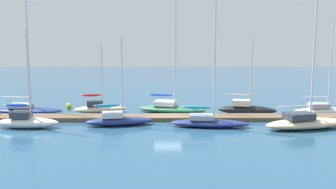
{
  "coord_description": "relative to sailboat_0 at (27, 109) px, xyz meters",
  "views": [
    {
      "loc": [
        -0.22,
        -35.41,
        7.67
      ],
      "look_at": [
        0.0,
        2.0,
        2.0
      ],
      "focal_mm": 42.67,
      "sensor_mm": 36.0,
      "label": 1
    }
  ],
  "objects": [
    {
      "name": "sailboat_3",
      "position": [
        9.55,
        -5.36,
        0.07
      ],
      "size": [
        5.87,
        2.51,
        7.43
      ],
      "rotation": [
        0.0,
        0.0,
        0.18
      ],
      "color": "navy",
      "rests_on": "ground_plane"
    },
    {
      "name": "sailboat_5",
      "position": [
        17.15,
        -5.96,
        0.09
      ],
      "size": [
        6.69,
        2.39,
        11.09
      ],
      "rotation": [
        0.0,
        0.0,
        -0.1
      ],
      "color": "navy",
      "rests_on": "ground_plane"
    },
    {
      "name": "dock_pier",
      "position": [
        13.8,
        -3.04,
        -0.28
      ],
      "size": [
        32.52,
        2.12,
        0.37
      ],
      "primitive_type": "cube",
      "color": "brown",
      "rests_on": "ground_plane"
    },
    {
      "name": "sailboat_4",
      "position": [
        14.11,
        0.36,
        0.07
      ],
      "size": [
        7.21,
        3.76,
        11.32
      ],
      "rotation": [
        0.0,
        0.0,
        -0.22
      ],
      "color": "#2D7047",
      "rests_on": "ground_plane"
    },
    {
      "name": "sailboat_6",
      "position": [
        21.37,
        -0.71,
        0.1
      ],
      "size": [
        5.75,
        2.5,
        7.34
      ],
      "rotation": [
        0.0,
        0.0,
        -0.18
      ],
      "color": "black",
      "rests_on": "ground_plane"
    },
    {
      "name": "sailboat_1",
      "position": [
        2.1,
        -6.19,
        0.14
      ],
      "size": [
        5.24,
        1.78,
        8.05
      ],
      "rotation": [
        0.0,
        0.0,
        -0.03
      ],
      "color": "white",
      "rests_on": "ground_plane"
    },
    {
      "name": "sailboat_8",
      "position": [
        28.88,
        -0.72,
        0.02
      ],
      "size": [
        6.32,
        2.19,
        8.93
      ],
      "rotation": [
        0.0,
        0.0,
        0.09
      ],
      "color": "white",
      "rests_on": "ground_plane"
    },
    {
      "name": "ground_plane",
      "position": [
        13.8,
        -3.04,
        -0.46
      ],
      "size": [
        120.0,
        120.0,
        0.0
      ],
      "primitive_type": "plane",
      "color": "navy"
    },
    {
      "name": "mooring_buoy_yellow",
      "position": [
        3.49,
        2.55,
        -0.18
      ],
      "size": [
        0.57,
        0.57,
        0.57
      ],
      "primitive_type": "sphere",
      "color": "yellow",
      "rests_on": "ground_plane"
    },
    {
      "name": "sailboat_7",
      "position": [
        25.05,
        -6.54,
        0.12
      ],
      "size": [
        7.58,
        3.95,
        12.25
      ],
      "rotation": [
        0.0,
        0.0,
        0.24
      ],
      "color": "beige",
      "rests_on": "ground_plane"
    },
    {
      "name": "sailboat_2",
      "position": [
        7.05,
        0.12,
        0.07
      ],
      "size": [
        5.31,
        2.52,
        6.78
      ],
      "rotation": [
        0.0,
        0.0,
        0.2
      ],
      "color": "beige",
      "rests_on": "ground_plane"
    },
    {
      "name": "sailboat_0",
      "position": [
        0.0,
        0.0,
        0.0
      ],
      "size": [
        7.02,
        2.53,
        11.14
      ],
      "rotation": [
        0.0,
        0.0,
        -0.06
      ],
      "color": "navy",
      "rests_on": "ground_plane"
    }
  ]
}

